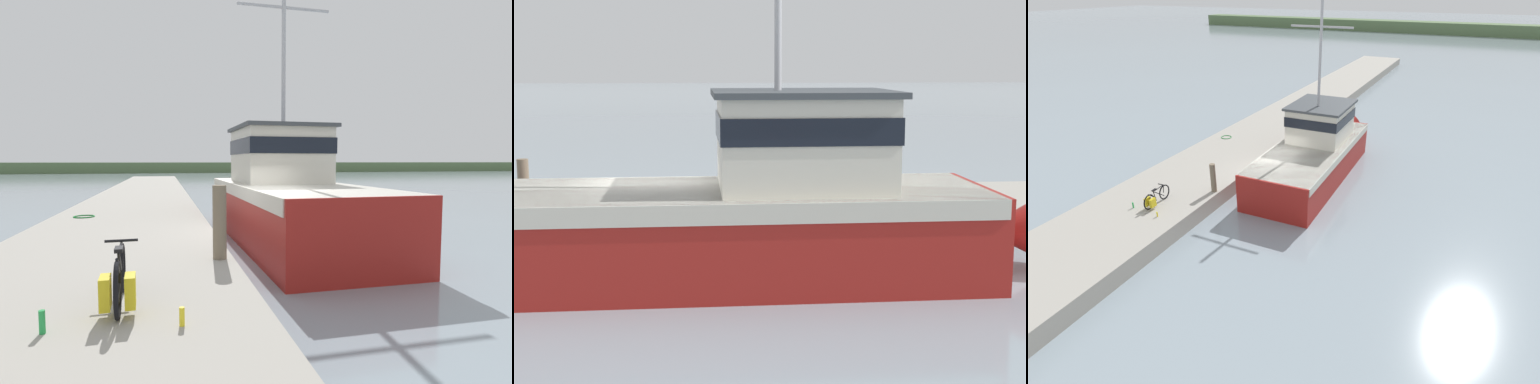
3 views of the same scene
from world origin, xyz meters
TOP-DOWN VIEW (x-y plane):
  - ground_plane at (0.00, 0.00)m, footprint 320.00×320.00m
  - dock_pier at (-3.77, 0.00)m, footprint 4.91×80.00m
  - far_shoreline at (30.00, 82.15)m, footprint 180.00×5.00m
  - fishing_boat_main at (1.36, 2.49)m, footprint 3.71×11.71m
  - bicycle_touring at (-3.14, -5.23)m, footprint 0.47×1.71m
  - mooring_post at (-1.58, -2.98)m, footprint 0.26×0.26m
  - hose_coil at (-5.18, 3.61)m, footprint 0.66×0.66m
  - water_bottle_by_bike at (-2.41, -5.95)m, footprint 0.06×0.06m
  - water_bottle_on_curb at (-3.87, -5.82)m, footprint 0.07×0.07m

SIDE VIEW (x-z plane):
  - ground_plane at x=0.00m, z-range 0.00..0.00m
  - dock_pier at x=-3.77m, z-range 0.00..0.77m
  - hose_coil at x=-5.18m, z-range 0.77..0.81m
  - water_bottle_by_bike at x=-2.41m, z-range 0.77..0.98m
  - water_bottle_on_curb at x=-3.87m, z-range 0.77..1.02m
  - bicycle_touring at x=-3.14m, z-range 0.73..1.49m
  - far_shoreline at x=30.00m, z-range 0.00..2.34m
  - fishing_boat_main at x=1.36m, z-range -3.01..5.92m
  - mooring_post at x=-1.58m, z-range 0.77..2.15m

